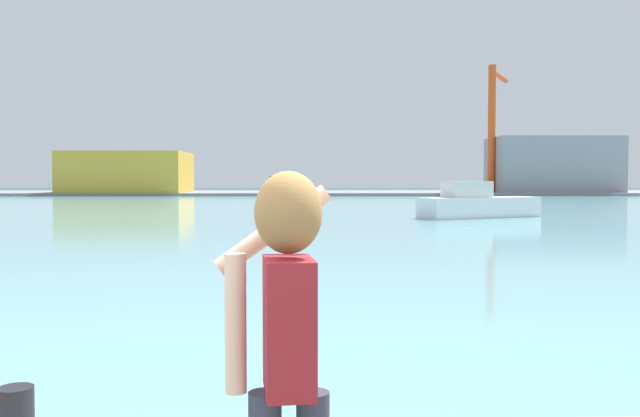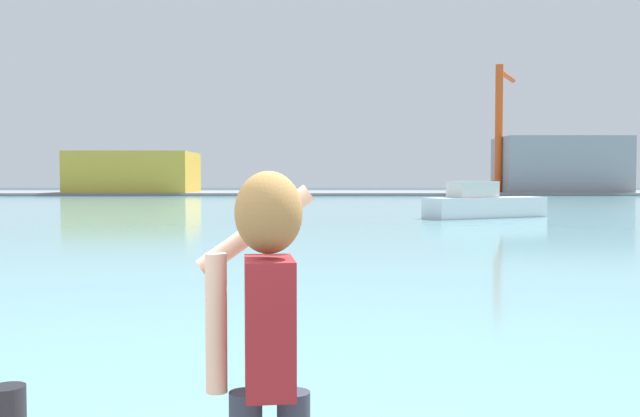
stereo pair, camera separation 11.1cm
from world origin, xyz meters
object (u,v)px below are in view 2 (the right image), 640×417
(boat_moored, at_px, (483,204))
(warehouse_right, at_px, (560,165))
(port_crane, at_px, (501,116))
(person_photographer, at_px, (267,333))
(warehouse_left, at_px, (135,172))
(harbor_bollard, at_px, (8,411))

(boat_moored, bearing_deg, warehouse_right, 40.21)
(warehouse_right, relative_size, port_crane, 0.97)
(person_photographer, bearing_deg, port_crane, -22.04)
(warehouse_left, bearing_deg, boat_moored, -57.96)
(person_photographer, height_order, warehouse_right, warehouse_right)
(person_photographer, distance_m, harbor_bollard, 2.64)
(person_photographer, xyz_separation_m, warehouse_left, (-23.54, 87.89, 1.43))
(harbor_bollard, bearing_deg, warehouse_left, 104.13)
(person_photographer, relative_size, warehouse_right, 0.11)
(harbor_bollard, height_order, warehouse_right, warehouse_right)
(person_photographer, height_order, harbor_bollard, person_photographer)
(port_crane, bearing_deg, person_photographer, -105.53)
(person_photographer, xyz_separation_m, port_crane, (24.62, 88.56, 8.81))
(harbor_bollard, bearing_deg, warehouse_right, 68.40)
(warehouse_right, bearing_deg, boat_moored, -113.39)
(person_photographer, xyz_separation_m, harbor_bollard, (-1.84, 1.68, -0.90))
(person_photographer, distance_m, port_crane, 92.34)
(person_photographer, relative_size, harbor_bollard, 5.18)
(harbor_bollard, bearing_deg, boat_moored, 71.36)
(port_crane, bearing_deg, harbor_bollard, -106.93)
(warehouse_left, bearing_deg, port_crane, 0.80)
(harbor_bollard, height_order, warehouse_left, warehouse_left)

